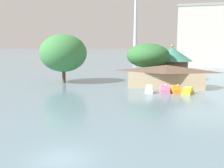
{
  "coord_description": "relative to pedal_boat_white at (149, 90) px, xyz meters",
  "views": [
    {
      "loc": [
        8.45,
        -16.71,
        8.26
      ],
      "look_at": [
        -1.83,
        20.84,
        2.67
      ],
      "focal_mm": 41.77,
      "sensor_mm": 36.0,
      "label": 1
    }
  ],
  "objects": [
    {
      "name": "pedal_boat_orange",
      "position": [
        4.71,
        1.34,
        -0.03
      ],
      "size": [
        2.24,
        2.71,
        1.74
      ],
      "rotation": [
        0.0,
        0.0,
        -1.26
      ],
      "color": "orange",
      "rests_on": "ground"
    },
    {
      "name": "shoreline_tree_tall_left",
      "position": [
        -20.91,
        8.7,
        6.25
      ],
      "size": [
        10.78,
        10.78,
        11.13
      ],
      "color": "brown",
      "rests_on": "ground"
    },
    {
      "name": "ground_plane",
      "position": [
        -2.69,
        -29.62,
        -0.57
      ],
      "size": [
        2000.0,
        2000.0,
        0.0
      ],
      "primitive_type": "plane",
      "color": "slate"
    },
    {
      "name": "boathouse",
      "position": [
        2.55,
        8.05,
        1.81
      ],
      "size": [
        16.09,
        7.43,
        4.55
      ],
      "color": "tan",
      "rests_on": "ground"
    },
    {
      "name": "pedal_boat_yellow",
      "position": [
        6.72,
        1.05,
        -0.1
      ],
      "size": [
        2.17,
        2.76,
        1.42
      ],
      "rotation": [
        0.0,
        0.0,
        -1.86
      ],
      "color": "yellow",
      "rests_on": "ground"
    },
    {
      "name": "pedal_boat_pink",
      "position": [
        2.63,
        1.39,
        -0.03
      ],
      "size": [
        2.17,
        3.17,
        1.72
      ],
      "rotation": [
        0.0,
        0.0,
        -1.37
      ],
      "color": "pink",
      "rests_on": "ground"
    },
    {
      "name": "pedal_boat_white",
      "position": [
        0.0,
        0.0,
        0.0
      ],
      "size": [
        1.54,
        2.39,
        1.69
      ],
      "rotation": [
        0.0,
        0.0,
        -1.47
      ],
      "color": "white",
      "rests_on": "ground"
    },
    {
      "name": "shoreline_tree_mid",
      "position": [
        -2.25,
        14.83,
        5.64
      ],
      "size": [
        10.0,
        10.0,
        9.06
      ],
      "color": "brown",
      "rests_on": "ground"
    },
    {
      "name": "green_roof_pavilion",
      "position": [
        3.01,
        20.29,
        3.99
      ],
      "size": [
        10.03,
        10.03,
        8.78
      ],
      "color": "brown",
      "rests_on": "ground"
    }
  ]
}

